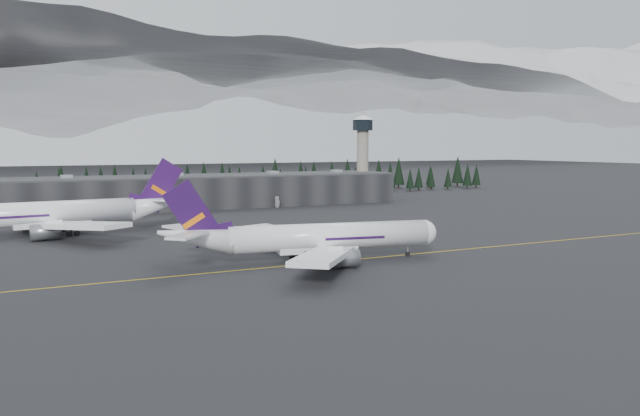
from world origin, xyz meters
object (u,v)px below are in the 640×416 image
terminal (203,191)px  jet_main (306,238)px  gse_vehicle_a (118,215)px  gse_vehicle_b (278,206)px  control_tower (363,147)px  jet_parked (63,213)px

terminal → jet_main: (-12.86, -124.34, -1.29)m
gse_vehicle_a → gse_vehicle_b: (61.18, 6.49, -0.00)m
control_tower → gse_vehicle_b: control_tower is taller
jet_parked → gse_vehicle_b: bearing=-157.8°
gse_vehicle_a → jet_parked: bearing=-124.3°
control_tower → gse_vehicle_b: 57.99m
jet_main → gse_vehicle_a: bearing=113.5°
gse_vehicle_a → gse_vehicle_b: bearing=0.8°
terminal → jet_parked: (-55.40, -58.01, -0.46)m
gse_vehicle_b → terminal: bearing=-142.2°
control_tower → gse_vehicle_a: 116.12m
gse_vehicle_a → gse_vehicle_b: 61.52m
terminal → gse_vehicle_b: 30.63m
jet_main → gse_vehicle_b: jet_main is taller
jet_main → terminal: bearing=94.8°
control_tower → terminal: bearing=-177.7°
gse_vehicle_a → gse_vehicle_b: gse_vehicle_a is taller
control_tower → jet_main: control_tower is taller
jet_main → gse_vehicle_b: bearing=81.3°
jet_parked → gse_vehicle_b: size_ratio=15.57×
terminal → control_tower: bearing=2.3°
terminal → control_tower: (75.00, 3.00, 17.11)m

